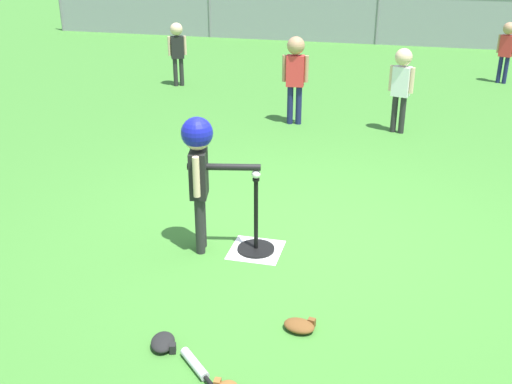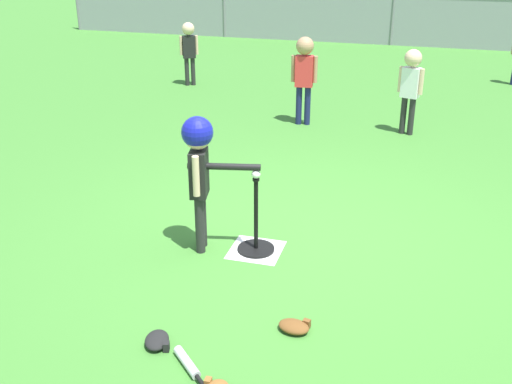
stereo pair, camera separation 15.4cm
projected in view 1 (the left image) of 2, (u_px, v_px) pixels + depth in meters
The scene contains 13 objects.
ground_plane at pixel (299, 239), 5.50m from camera, with size 60.00×60.00×0.00m, color #3D7A2D.
home_plate at pixel (256, 250), 5.31m from camera, with size 0.44×0.44×0.01m, color white.
batting_tee at pixel (256, 239), 5.27m from camera, with size 0.32×0.32×0.67m.
baseball_on_tee at pixel (256, 174), 5.03m from camera, with size 0.07×0.07×0.07m, color white.
batter_child at pixel (199, 158), 4.99m from camera, with size 0.64×0.33×1.19m.
fielder_near_right at pixel (177, 46), 10.35m from camera, with size 0.29×0.21×1.06m.
fielder_deep_left at pixel (295, 69), 8.32m from camera, with size 0.36×0.24×1.20m.
fielder_near_left at pixel (507, 44), 10.53m from camera, with size 0.29×0.21×1.04m.
fielder_deep_right at pixel (402, 79), 7.99m from camera, with size 0.32×0.22×1.12m.
spare_bat_silver at pixel (199, 369), 3.85m from camera, with size 0.47×0.46×0.06m.
glove_tossed_aside at pixel (300, 326), 4.26m from camera, with size 0.25×0.20×0.07m.
glove_outfield_drop at pixel (163, 342), 4.09m from camera, with size 0.22×0.26×0.07m.
outfield_fence at pixel (378, 17), 13.93m from camera, with size 16.06×0.06×1.15m.
Camera 1 is at (0.81, -4.81, 2.60)m, focal length 43.18 mm.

